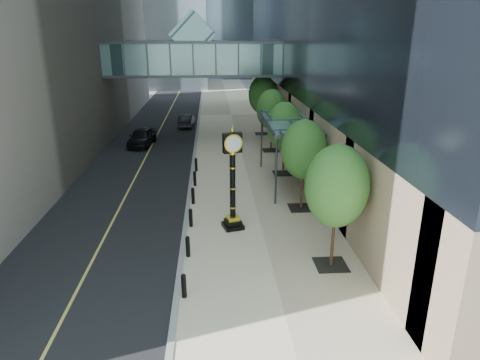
% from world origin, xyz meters
% --- Properties ---
extents(ground, '(320.00, 320.00, 0.00)m').
position_xyz_m(ground, '(0.00, 0.00, 0.00)').
color(ground, gray).
rests_on(ground, ground).
extents(road, '(8.00, 180.00, 0.02)m').
position_xyz_m(road, '(-7.00, 40.00, 0.01)').
color(road, black).
rests_on(road, ground).
extents(sidewalk, '(8.00, 180.00, 0.06)m').
position_xyz_m(sidewalk, '(1.00, 40.00, 0.03)').
color(sidewalk, beige).
rests_on(sidewalk, ground).
extents(curb, '(0.25, 180.00, 0.07)m').
position_xyz_m(curb, '(-3.00, 40.00, 0.04)').
color(curb, gray).
rests_on(curb, ground).
extents(skywalk, '(17.00, 4.20, 5.80)m').
position_xyz_m(skywalk, '(-3.00, 28.00, 7.71)').
color(skywalk, slate).
rests_on(skywalk, ground).
extents(entrance_canopy, '(3.00, 8.00, 4.38)m').
position_xyz_m(entrance_canopy, '(3.48, 14.00, 4.19)').
color(entrance_canopy, '#383F44').
rests_on(entrance_canopy, ground).
extents(bollard_row, '(0.20, 16.20, 0.90)m').
position_xyz_m(bollard_row, '(-2.70, 9.00, 0.51)').
color(bollard_row, black).
rests_on(bollard_row, sidewalk).
extents(street_trees, '(2.83, 28.74, 5.81)m').
position_xyz_m(street_trees, '(3.60, 16.59, 3.71)').
color(street_trees, black).
rests_on(street_trees, sidewalk).
extents(street_clock, '(1.21, 1.21, 5.29)m').
position_xyz_m(street_clock, '(-0.50, 7.11, 2.35)').
color(street_clock, black).
rests_on(street_clock, sidewalk).
extents(pedestrian, '(0.78, 0.66, 1.83)m').
position_xyz_m(pedestrian, '(4.50, 13.31, 0.97)').
color(pedestrian, beige).
rests_on(pedestrian, sidewalk).
extents(car_near, '(2.41, 4.88, 1.60)m').
position_xyz_m(car_near, '(-7.83, 25.16, 0.82)').
color(car_near, black).
rests_on(car_near, road).
extents(car_far, '(1.74, 4.19, 1.35)m').
position_xyz_m(car_far, '(-4.20, 33.12, 0.69)').
color(car_far, black).
rests_on(car_far, road).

